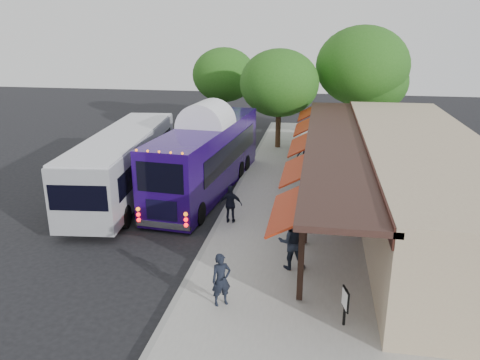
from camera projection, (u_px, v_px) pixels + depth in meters
The scene contains 15 objects.
ground at pixel (209, 240), 18.59m from camera, with size 90.00×90.00×0.00m, color black.
sidewalk at pixel (334, 210), 21.52m from camera, with size 10.00×40.00×0.15m, color #9E9B93.
curb at pixel (229, 203), 22.31m from camera, with size 0.20×40.00×0.16m, color gray.
station_shelter at pixel (416, 177), 20.42m from camera, with size 8.15×20.00×3.60m.
coach_bus at pixel (207, 153), 23.77m from camera, with size 3.47×11.63×3.67m.
city_bus at pixel (125, 161), 23.22m from camera, with size 3.77×11.93×3.15m.
ped_a at pixel (221, 280), 13.79m from camera, with size 0.60×0.39×1.63m, color black.
ped_b at pixel (292, 242), 15.87m from camera, with size 0.95×0.74×1.96m, color black.
ped_c at pixel (231, 204), 19.71m from camera, with size 0.95×0.40×1.63m, color black.
ped_d at pixel (306, 153), 27.82m from camera, with size 1.03×0.59×1.60m, color black.
sign_board at pixel (345, 301), 12.81m from camera, with size 0.18×0.51×1.13m.
tree_left at pixel (279, 83), 31.25m from camera, with size 5.31×5.31×6.80m.
tree_mid at pixel (362, 66), 32.63m from camera, with size 6.47×6.47×8.28m.
tree_right at pixel (371, 82), 33.08m from camera, with size 5.17×5.17×6.62m.
tree_far at pixel (224, 75), 38.11m from camera, with size 5.15×5.15×6.59m.
Camera 1 is at (4.09, -16.48, 8.04)m, focal length 35.00 mm.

